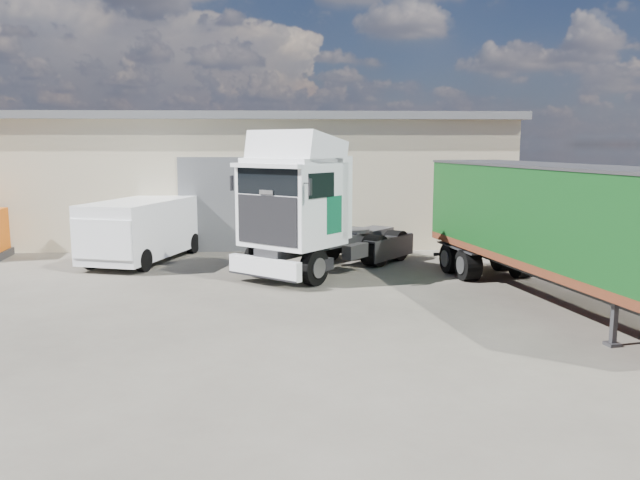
{
  "coord_description": "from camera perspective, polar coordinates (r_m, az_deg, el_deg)",
  "views": [
    {
      "loc": [
        0.41,
        -13.71,
        4.06
      ],
      "look_at": [
        1.08,
        3.0,
        1.5
      ],
      "focal_mm": 35.0,
      "sensor_mm": 36.0,
      "label": 1
    }
  ],
  "objects": [
    {
      "name": "warehouse",
      "position": [
        30.42,
        -14.53,
        5.8
      ],
      "size": [
        30.6,
        12.6,
        5.42
      ],
      "color": "#BBB490",
      "rests_on": "ground"
    },
    {
      "name": "brick_boundary_wall",
      "position": [
        22.79,
        26.85,
        0.68
      ],
      "size": [
        0.35,
        26.0,
        2.5
      ],
      "primitive_type": "cube",
      "color": "#994227",
      "rests_on": "ground"
    },
    {
      "name": "ground",
      "position": [
        14.3,
        -3.88,
        -7.8
      ],
      "size": [
        120.0,
        120.0,
        0.0
      ],
      "primitive_type": "plane",
      "color": "#27251F",
      "rests_on": "ground"
    },
    {
      "name": "box_trailer",
      "position": [
        17.0,
        20.62,
        1.77
      ],
      "size": [
        4.16,
        10.94,
        3.56
      ],
      "rotation": [
        0.0,
        0.0,
        0.18
      ],
      "color": "#2D2D30",
      "rests_on": "ground"
    },
    {
      "name": "panel_van",
      "position": [
        22.59,
        -16.07,
        0.88
      ],
      "size": [
        3.51,
        5.66,
        2.16
      ],
      "rotation": [
        0.0,
        0.0,
        -0.28
      ],
      "color": "black",
      "rests_on": "ground"
    },
    {
      "name": "tractor_unit",
      "position": [
        19.51,
        -0.94,
        2.32
      ],
      "size": [
        6.08,
        6.7,
        4.49
      ],
      "rotation": [
        0.0,
        0.0,
        -0.68
      ],
      "color": "black",
      "rests_on": "ground"
    }
  ]
}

